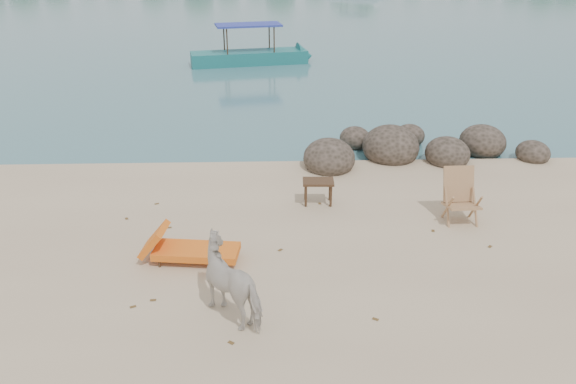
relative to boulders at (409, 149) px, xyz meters
name	(u,v)px	position (x,y,z in m)	size (l,w,h in m)	color
boulders	(409,149)	(0.00, 0.00, 0.00)	(6.48, 3.08, 1.12)	#2B251C
cow	(236,282)	(-4.23, -6.64, 0.38)	(0.65, 1.42, 1.20)	beige
side_table	(318,193)	(-2.66, -2.79, 0.05)	(0.67, 0.43, 0.54)	#362315
lounge_chair	(196,248)	(-5.03, -5.07, 0.07)	(1.89, 0.66, 0.57)	orange
deck_chair	(462,199)	(0.18, -3.74, 0.32)	(0.69, 0.76, 1.08)	#A87C54
boat_near	(249,31)	(-4.59, 12.05, 1.22)	(5.89, 1.32, 2.87)	#1A6A6B
dead_leaves	(261,254)	(-3.88, -4.84, -0.21)	(7.27, 4.78, 0.00)	brown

